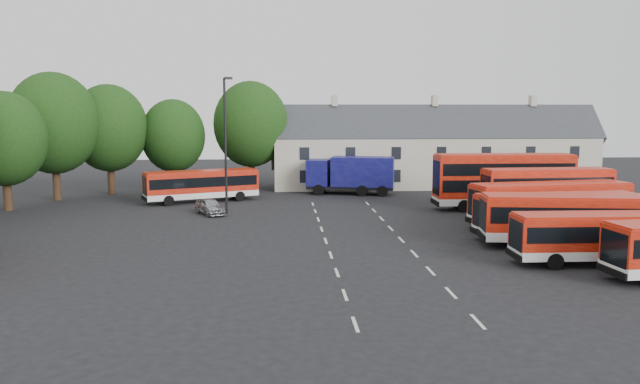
{
  "coord_description": "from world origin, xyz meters",
  "views": [
    {
      "loc": [
        -2.96,
        -37.86,
        8.54
      ],
      "look_at": [
        0.12,
        9.73,
        2.2
      ],
      "focal_mm": 35.0,
      "sensor_mm": 36.0,
      "label": 1
    }
  ],
  "objects": [
    {
      "name": "bus_dd_north",
      "position": [
        16.08,
        13.8,
        2.72
      ],
      "size": [
        11.66,
        2.75,
        4.78
      ],
      "rotation": [
        0.0,
        0.0,
        -0.0
      ],
      "color": "silver",
      "rests_on": "ground"
    },
    {
      "name": "bus_row_d",
      "position": [
        15.24,
        1.35,
        1.84
      ],
      "size": [
        10.98,
        3.23,
        3.06
      ],
      "rotation": [
        0.0,
        0.0,
        0.07
      ],
      "color": "silver",
      "rests_on": "ground"
    },
    {
      "name": "lamppost",
      "position": [
        -7.34,
        13.31,
        5.94
      ],
      "size": [
        0.77,
        0.46,
        11.12
      ],
      "rotation": [
        0.0,
        0.0,
        0.3
      ],
      "color": "black",
      "rests_on": "ground"
    },
    {
      "name": "treeline",
      "position": [
        -20.74,
        19.36,
        6.68
      ],
      "size": [
        29.92,
        32.59,
        12.01
      ],
      "color": "black",
      "rests_on": "ground"
    },
    {
      "name": "lane_markings",
      "position": [
        2.5,
        2.0,
        0.01
      ],
      "size": [
        5.15,
        33.8,
        0.01
      ],
      "color": "beige",
      "rests_on": "ground"
    },
    {
      "name": "bus_row_b",
      "position": [
        14.95,
        -5.2,
        1.72
      ],
      "size": [
        10.13,
        2.47,
        2.86
      ],
      "rotation": [
        0.0,
        0.0,
        -0.01
      ],
      "color": "silver",
      "rests_on": "ground"
    },
    {
      "name": "bus_row_c",
      "position": [
        15.44,
        -0.97,
        1.98
      ],
      "size": [
        11.88,
        4.2,
        3.29
      ],
      "rotation": [
        0.0,
        0.0,
        -0.14
      ],
      "color": "silver",
      "rests_on": "ground"
    },
    {
      "name": "ground",
      "position": [
        0.0,
        0.0,
        0.0
      ],
      "size": [
        140.0,
        140.0,
        0.0
      ],
      "primitive_type": "plane",
      "color": "black",
      "rests_on": "ground"
    },
    {
      "name": "silver_car",
      "position": [
        -8.68,
        12.94,
        0.65
      ],
      "size": [
        3.09,
        4.12,
        1.31
      ],
      "primitive_type": "imported",
      "rotation": [
        0.0,
        0.0,
        0.46
      ],
      "color": "#A3A5AB",
      "rests_on": "ground"
    },
    {
      "name": "box_truck",
      "position": [
        4.27,
        24.26,
        2.14
      ],
      "size": [
        9.07,
        4.53,
        3.8
      ],
      "rotation": [
        0.0,
        0.0,
        -0.22
      ],
      "color": "black",
      "rests_on": "ground"
    },
    {
      "name": "bus_dd_south",
      "position": [
        17.49,
        8.3,
        2.31
      ],
      "size": [
        9.98,
        2.82,
        4.05
      ],
      "rotation": [
        0.0,
        0.0,
        0.05
      ],
      "color": "silver",
      "rests_on": "ground"
    },
    {
      "name": "terrace_houses",
      "position": [
        14.0,
        30.0,
        3.86
      ],
      "size": [
        35.7,
        7.13,
        10.06
      ],
      "color": "beige",
      "rests_on": "ground"
    },
    {
      "name": "bus_north",
      "position": [
        -10.2,
        19.98,
        1.76
      ],
      "size": [
        10.49,
        6.07,
        2.93
      ],
      "rotation": [
        0.0,
        0.0,
        0.38
      ],
      "color": "silver",
      "rests_on": "ground"
    },
    {
      "name": "bus_row_e",
      "position": [
        16.48,
        5.35,
        1.99
      ],
      "size": [
        11.97,
        4.48,
        3.31
      ],
      "rotation": [
        0.0,
        0.0,
        0.16
      ],
      "color": "silver",
      "rests_on": "ground"
    }
  ]
}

